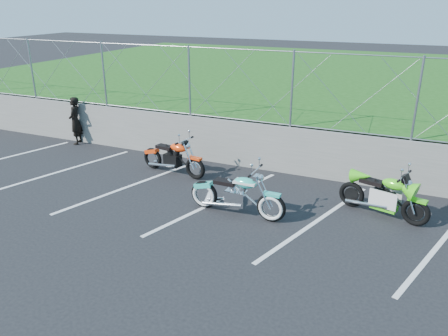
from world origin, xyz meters
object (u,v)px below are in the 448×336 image
at_px(naked_orange, 174,159).
at_px(person_standing, 75,121).
at_px(sportbike_green, 384,197).
at_px(cruiser_turquoise, 238,196).

height_order(naked_orange, person_standing, person_standing).
bearing_deg(sportbike_green, cruiser_turquoise, -141.30).
xyz_separation_m(cruiser_turquoise, sportbike_green, (2.95, 1.22, 0.00)).
distance_m(cruiser_turquoise, naked_orange, 2.95).
height_order(cruiser_turquoise, person_standing, person_standing).
distance_m(sportbike_green, person_standing, 9.86).
bearing_deg(person_standing, naked_orange, 52.57).
xyz_separation_m(sportbike_green, person_standing, (-9.76, 1.40, 0.32)).
bearing_deg(cruiser_turquoise, naked_orange, 149.42).
bearing_deg(naked_orange, cruiser_turquoise, -23.26).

